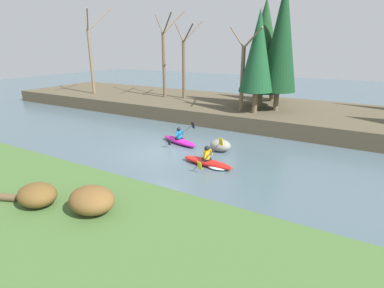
# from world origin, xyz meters

# --- Properties ---
(ground_plane) EXTENTS (90.00, 90.00, 0.00)m
(ground_plane) POSITION_xyz_m (0.00, 0.00, 0.00)
(ground_plane) COLOR #4C606B
(riverbank_near) EXTENTS (44.00, 6.00, 0.67)m
(riverbank_near) POSITION_xyz_m (0.00, -7.36, 0.34)
(riverbank_near) COLOR #476B33
(riverbank_near) RESTS_ON ground
(riverbank_far) EXTENTS (44.00, 9.29, 1.05)m
(riverbank_far) POSITION_xyz_m (0.00, 10.54, 0.53)
(riverbank_far) COLOR brown
(riverbank_far) RESTS_ON ground
(conifer_tree_far_left) EXTENTS (3.38, 3.38, 7.71)m
(conifer_tree_far_left) POSITION_xyz_m (2.07, 10.19, 5.46)
(conifer_tree_far_left) COLOR #7A664C
(conifer_tree_far_left) RESTS_ON riverbank_far
(conifer_tree_left) EXTENTS (2.34, 2.34, 5.70)m
(conifer_tree_left) POSITION_xyz_m (2.18, 12.98, 4.45)
(conifer_tree_left) COLOR brown
(conifer_tree_left) RESTS_ON riverbank_far
(conifer_tree_mid_left) EXTENTS (2.24, 2.24, 6.76)m
(conifer_tree_mid_left) POSITION_xyz_m (2.49, 7.67, 5.15)
(conifer_tree_mid_left) COLOR brown
(conifer_tree_mid_left) RESTS_ON riverbank_far
(conifer_tree_centre) EXTENTS (2.46, 2.46, 8.71)m
(conifer_tree_centre) POSITION_xyz_m (3.56, 9.23, 6.08)
(conifer_tree_centre) COLOR brown
(conifer_tree_centre) RESTS_ON riverbank_far
(bare_tree_upstream) EXTENTS (4.32, 4.27, 7.91)m
(bare_tree_upstream) POSITION_xyz_m (-13.93, 8.44, 4.77)
(bare_tree_upstream) COLOR #7A664C
(bare_tree_upstream) RESTS_ON riverbank_far
(bare_tree_mid_upstream) EXTENTS (4.05, 4.01, 7.40)m
(bare_tree_mid_upstream) POSITION_xyz_m (-6.74, 10.16, 4.54)
(bare_tree_mid_upstream) COLOR brown
(bare_tree_mid_upstream) RESTS_ON riverbank_far
(bare_tree_mid_downstream) EXTENTS (3.60, 3.55, 6.52)m
(bare_tree_mid_downstream) POSITION_xyz_m (-4.97, 10.59, 4.13)
(bare_tree_mid_downstream) COLOR brown
(bare_tree_mid_downstream) RESTS_ON riverbank_far
(bare_tree_downstream) EXTENTS (3.29, 3.25, 5.94)m
(bare_tree_downstream) POSITION_xyz_m (1.43, 7.95, 3.85)
(bare_tree_downstream) COLOR #7A664C
(bare_tree_downstream) RESTS_ON riverbank_far
(shrub_clump_third) EXTENTS (1.32, 1.10, 0.72)m
(shrub_clump_third) POSITION_xyz_m (0.45, -7.39, 1.03)
(shrub_clump_third) COLOR brown
(shrub_clump_third) RESTS_ON riverbank_near
(shrub_clump_far_end) EXTENTS (1.49, 1.24, 0.80)m
(shrub_clump_far_end) POSITION_xyz_m (2.28, -6.82, 1.07)
(shrub_clump_far_end) COLOR brown
(shrub_clump_far_end) RESTS_ON riverbank_near
(kayaker_lead) EXTENTS (2.79, 2.07, 1.20)m
(kayaker_lead) POSITION_xyz_m (3.04, -0.33, 0.20)
(kayaker_lead) COLOR red
(kayaker_lead) RESTS_ON ground
(kayaker_middle) EXTENTS (2.77, 2.04, 1.20)m
(kayaker_middle) POSITION_xyz_m (-0.03, 1.87, 0.22)
(kayaker_middle) COLOR #C61999
(kayaker_middle) RESTS_ON ground
(boulder_midstream) EXTENTS (1.17, 0.92, 0.66)m
(boulder_midstream) POSITION_xyz_m (2.56, 1.93, 0.33)
(boulder_midstream) COLOR gray
(boulder_midstream) RESTS_ON ground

